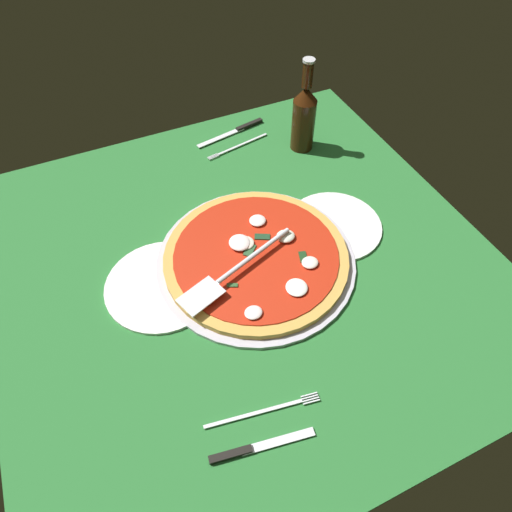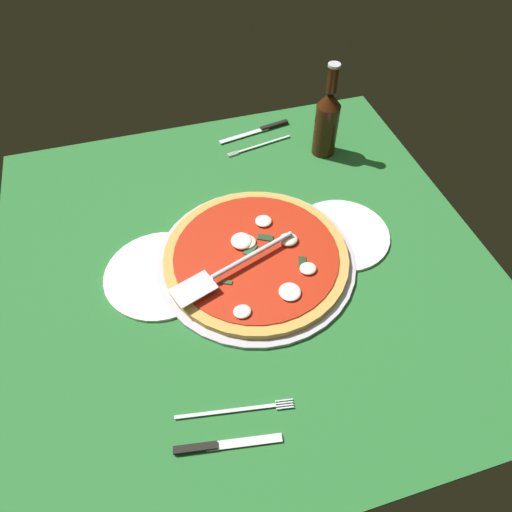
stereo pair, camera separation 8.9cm
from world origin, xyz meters
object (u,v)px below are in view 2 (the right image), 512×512
Objects in this scene: dinner_plate_left at (160,275)px; place_setting_far at (259,138)px; pizza at (256,256)px; dinner_plate_right at (341,235)px; beer_bottle at (327,121)px; pizza_server at (230,268)px; place_setting_near at (226,429)px.

place_setting_far reaches higher than dinner_plate_left.
dinner_plate_right is at bearing 5.57° from pizza.
beer_bottle reaches higher than dinner_plate_right.
place_setting_far is at bearing -133.29° from pizza_server.
dinner_plate_left is at bearing 108.21° from place_setting_near.
beer_bottle is (42.38, 63.87, 9.35)cm from place_setting_near.
beer_bottle is (34.06, 34.57, 5.07)cm from pizza_server.
dinner_plate_right is at bearing 89.90° from place_setting_far.
place_setting_near reaches higher than dinner_plate_left.
pizza_server is 1.12× the size of beer_bottle.
pizza_server is 49.01cm from place_setting_far.
pizza is (20.31, -2.18, 1.56)cm from dinner_plate_left.
beer_bottle is at bearing 48.53° from pizza.
pizza_server is (13.81, -5.57, 4.13)cm from dinner_plate_left.
place_setting_near is at bearing 54.45° from pizza_server.
dinner_plate_right is 20.52cm from pizza.
place_setting_near reaches higher than dinner_plate_right.
dinner_plate_left is 15.45cm from pizza_server.
place_setting_far is at bearing 49.58° from dinner_plate_left.
dinner_plate_left is 1.03× the size of place_setting_near.
dinner_plate_right is 0.93× the size of place_setting_far.
dinner_plate_left is at bearing 173.87° from pizza.
pizza_server is (-26.87, -5.37, 4.13)cm from dinner_plate_right.
place_setting_far is at bearing 72.49° from pizza.
pizza is 43.39cm from place_setting_far.
pizza is 1.58× the size of beer_bottle.
dinner_plate_right is at bearing 53.84° from place_setting_near.
dinner_plate_left is 1.01× the size of place_setting_far.
pizza is 1.41× the size of pizza_server.
dinner_plate_left and dinner_plate_right have the same top height.
pizza_server is at bearing 55.76° from place_setting_far.
dinner_plate_left is 0.84× the size of pizza_server.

